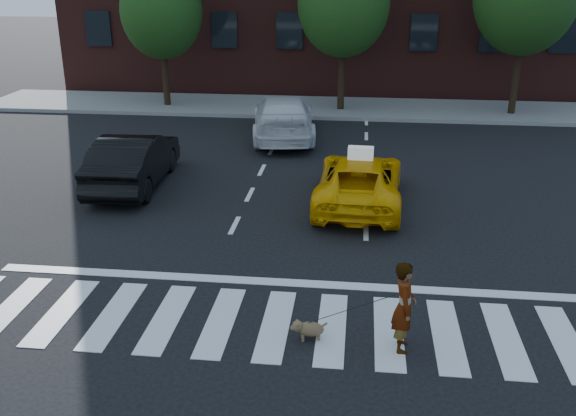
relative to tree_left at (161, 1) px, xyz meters
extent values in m
plane|color=black|center=(6.97, -17.00, -4.44)|extent=(120.00, 120.00, 0.00)
cube|color=silver|center=(6.97, -17.00, -4.43)|extent=(13.00, 2.40, 0.01)
cube|color=silver|center=(6.97, -15.40, -4.43)|extent=(12.00, 0.30, 0.01)
cube|color=slate|center=(6.97, 0.50, -4.37)|extent=(30.00, 4.00, 0.15)
cylinder|color=black|center=(-0.03, 0.00, -2.82)|extent=(0.28, 0.28, 3.25)
ellipsoid|color=#15360E|center=(-0.03, 0.00, -0.41)|extent=(3.38, 3.38, 3.89)
cylinder|color=black|center=(7.47, 0.00, -2.67)|extent=(0.28, 0.28, 3.55)
ellipsoid|color=#15360E|center=(7.47, 0.00, -0.04)|extent=(3.69, 3.69, 4.25)
cylinder|color=black|center=(14.47, 0.00, -2.52)|extent=(0.28, 0.28, 3.85)
imported|color=#EFA805|center=(8.37, -10.73, -3.79)|extent=(2.34, 4.75, 1.30)
imported|color=black|center=(1.97, -10.00, -3.68)|extent=(1.81, 4.66, 1.51)
imported|color=silver|center=(5.57, -4.33, -3.68)|extent=(2.84, 5.52, 1.53)
imported|color=#999999|center=(9.16, -17.48, -3.64)|extent=(0.38, 0.58, 1.59)
ellipsoid|color=#876044|center=(7.62, -17.38, -4.24)|extent=(0.49, 0.32, 0.26)
sphere|color=#876044|center=(7.40, -17.42, -4.17)|extent=(0.22, 0.22, 0.19)
sphere|color=#876044|center=(7.33, -17.43, -4.20)|extent=(0.10, 0.10, 0.09)
cylinder|color=#876044|center=(7.84, -17.34, -4.17)|extent=(0.14, 0.06, 0.11)
sphere|color=#876044|center=(7.39, -17.36, -4.12)|extent=(0.08, 0.08, 0.07)
sphere|color=#876044|center=(7.41, -17.48, -4.12)|extent=(0.08, 0.08, 0.07)
cylinder|color=#876044|center=(7.50, -17.46, -4.38)|extent=(0.06, 0.06, 0.12)
cylinder|color=#876044|center=(7.48, -17.35, -4.38)|extent=(0.06, 0.06, 0.12)
cylinder|color=#876044|center=(7.77, -17.41, -4.38)|extent=(0.06, 0.06, 0.12)
cylinder|color=#876044|center=(7.75, -17.30, -4.38)|extent=(0.06, 0.06, 0.12)
cube|color=white|center=(8.37, -10.93, -2.98)|extent=(0.66, 0.31, 0.32)
camera|label=1|loc=(8.32, -26.80, 1.68)|focal=40.00mm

